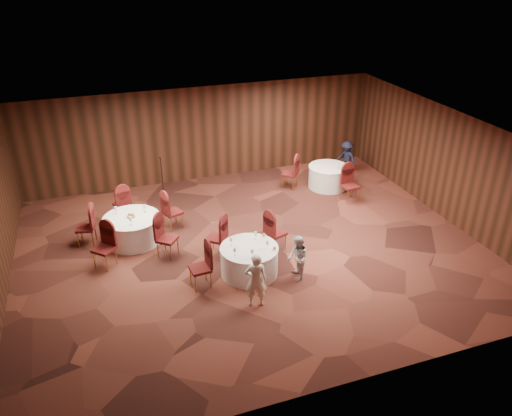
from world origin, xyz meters
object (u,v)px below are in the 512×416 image
object	(u,v)px
table_right	(328,177)
mic_stand	(163,189)
table_main	(249,260)
woman_b	(297,258)
woman_a	(256,280)
man_c	(346,158)
table_left	(133,229)

from	to	relation	value
table_right	mic_stand	bearing A→B (deg)	172.30
table_main	woman_b	size ratio (longest dim) A/B	1.22
table_main	table_right	size ratio (longest dim) A/B	1.08
mic_stand	table_main	bearing A→B (deg)	-74.47
woman_a	man_c	distance (m)	8.06
woman_a	woman_b	bearing A→B (deg)	-139.84
table_left	table_right	distance (m)	6.76
table_left	woman_a	size ratio (longest dim) A/B	1.14
mic_stand	man_c	bearing A→B (deg)	0.51
woman_a	woman_b	size ratio (longest dim) A/B	1.15
table_right	woman_b	world-z (taller)	woman_b
table_right	woman_a	distance (m)	6.75
man_c	mic_stand	bearing A→B (deg)	-109.59
table_main	mic_stand	xyz separation A→B (m)	(-1.29, 4.66, 0.04)
woman_a	mic_stand	bearing A→B (deg)	-65.83
woman_b	table_main	bearing A→B (deg)	-112.37
woman_a	man_c	xyz separation A→B (m)	(5.45, 5.93, -0.07)
table_left	woman_b	distance (m)	4.70
woman_b	table_left	bearing A→B (deg)	-123.49
table_main	man_c	world-z (taller)	man_c
table_left	table_right	xyz separation A→B (m)	(6.61, 1.42, 0.00)
table_right	woman_b	bearing A→B (deg)	-124.31
table_main	table_right	xyz separation A→B (m)	(4.10, 3.93, 0.00)
table_main	man_c	distance (m)	7.02
mic_stand	woman_b	distance (m)	5.74
table_main	woman_a	size ratio (longest dim) A/B	1.06
table_main	table_right	world-z (taller)	same
table_left	woman_b	bearing A→B (deg)	-41.33
table_left	man_c	world-z (taller)	man_c
table_left	man_c	xyz separation A→B (m)	(7.71, 2.21, 0.23)
woman_a	woman_b	world-z (taller)	woman_a
mic_stand	woman_b	bearing A→B (deg)	-66.23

